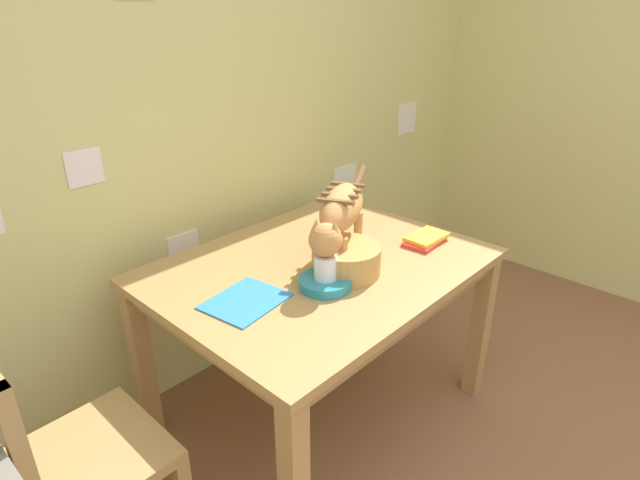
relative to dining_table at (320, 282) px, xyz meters
The scene contains 9 objects.
wall_rear 0.90m from the dining_table, 99.63° to the left, with size 4.88×0.11×2.50m.
dining_table is the anchor object (origin of this frame).
cat 0.31m from the dining_table, 46.79° to the right, with size 0.64×0.37×0.30m.
saucer_bowl 0.22m from the dining_table, 131.22° to the right, with size 0.19×0.19×0.04m, color teal.
coffee_mug 0.25m from the dining_table, 130.36° to the right, with size 0.12×0.08×0.09m.
magazine 0.40m from the dining_table, behind, with size 0.26×0.22×0.01m, color #3083C7.
book_stack 0.50m from the dining_table, 24.24° to the right, with size 0.21×0.14×0.03m.
wicker_basket 0.19m from the dining_table, 85.96° to the right, with size 0.26×0.26×0.11m.
wooden_chair_near 1.04m from the dining_table, behind, with size 0.42×0.42×0.94m.
Camera 1 is at (-1.22, 0.21, 1.68)m, focal length 28.88 mm.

